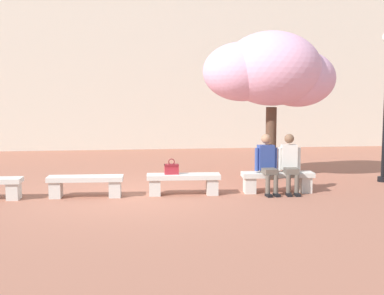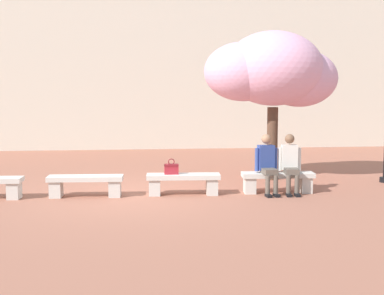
% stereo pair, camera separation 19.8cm
% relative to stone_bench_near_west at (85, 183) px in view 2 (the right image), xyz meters
% --- Properties ---
extents(ground_plane, '(100.00, 100.00, 0.00)m').
position_rel_stone_bench_near_west_xyz_m(ground_plane, '(1.04, 0.00, -0.30)').
color(ground_plane, '#9E604C').
extents(building_facade, '(28.00, 4.00, 10.44)m').
position_rel_stone_bench_near_west_xyz_m(building_facade, '(1.04, 10.40, 4.92)').
color(building_facade, beige).
rests_on(building_facade, ground).
extents(stone_bench_near_west, '(1.59, 0.51, 0.45)m').
position_rel_stone_bench_near_west_xyz_m(stone_bench_near_west, '(0.00, 0.00, 0.00)').
color(stone_bench_near_west, beige).
rests_on(stone_bench_near_west, ground).
extents(stone_bench_center, '(1.59, 0.51, 0.45)m').
position_rel_stone_bench_near_west_xyz_m(stone_bench_center, '(2.07, 0.00, 0.00)').
color(stone_bench_center, beige).
rests_on(stone_bench_center, ground).
extents(stone_bench_near_east, '(1.59, 0.51, 0.45)m').
position_rel_stone_bench_near_west_xyz_m(stone_bench_near_east, '(4.15, 0.00, 0.00)').
color(stone_bench_near_east, beige).
rests_on(stone_bench_near_east, ground).
extents(person_seated_left, '(0.51, 0.71, 1.29)m').
position_rel_stone_bench_near_west_xyz_m(person_seated_left, '(3.90, -0.05, 0.40)').
color(person_seated_left, black).
rests_on(person_seated_left, ground).
extents(person_seated_right, '(0.51, 0.70, 1.29)m').
position_rel_stone_bench_near_west_xyz_m(person_seated_right, '(4.40, -0.05, 0.40)').
color(person_seated_right, black).
rests_on(person_seated_right, ground).
extents(handbag, '(0.30, 0.15, 0.34)m').
position_rel_stone_bench_near_west_xyz_m(handbag, '(1.82, 0.02, 0.28)').
color(handbag, '#A3232D').
rests_on(handbag, stone_bench_center).
extents(cherry_tree_main, '(3.40, 2.17, 3.67)m').
position_rel_stone_bench_near_west_xyz_m(cherry_tree_main, '(4.43, 1.74, 2.38)').
color(cherry_tree_main, '#513828').
rests_on(cherry_tree_main, ground).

